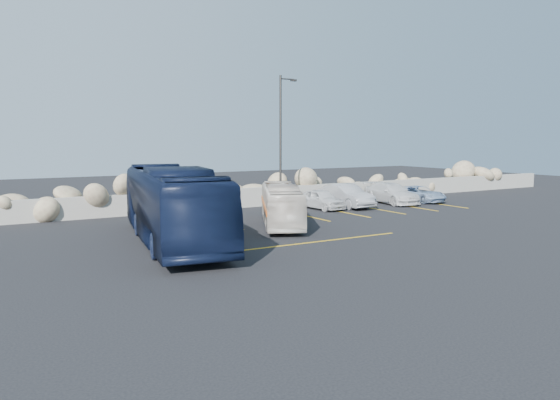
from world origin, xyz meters
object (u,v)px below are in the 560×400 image
vintage_bus (281,205)px  car_a (321,199)px  tour_coach (173,205)px  car_c (392,193)px  car_d (419,194)px  lamppost (281,139)px  car_b (346,196)px

vintage_bus → car_a: (5.24, 4.08, -0.41)m
tour_coach → car_c: size_ratio=2.48×
car_c → car_d: (2.23, -0.28, -0.13)m
tour_coach → car_a: tour_coach is taller
vintage_bus → car_d: bearing=42.7°
car_d → tour_coach: bearing=-168.2°
vintage_bus → tour_coach: size_ratio=0.64×
vintage_bus → car_c: (10.94, 4.12, -0.35)m
lamppost → car_d: (10.40, -0.89, -3.76)m
car_c → car_b: bearing=-173.3°
lamppost → car_a: 4.48m
vintage_bus → car_c: bearing=47.1°
lamppost → tour_coach: size_ratio=0.70×
car_c → tour_coach: bearing=-155.5°
tour_coach → car_d: size_ratio=2.94×
lamppost → vintage_bus: bearing=-120.4°
tour_coach → car_d: (19.39, 5.48, -1.05)m
tour_coach → car_c: 18.12m
car_b → lamppost: bearing=172.2°
car_a → car_d: size_ratio=0.92×
vintage_bus → car_b: 8.20m
tour_coach → car_c: tour_coach is taller
car_b → vintage_bus: bearing=-149.5°
vintage_bus → car_b: bearing=56.2°
car_a → car_c: car_c is taller
vintage_bus → car_d: 13.73m
lamppost → car_d: bearing=-4.9°
tour_coach → car_b: tour_coach is taller
vintage_bus → car_b: size_ratio=1.68×
lamppost → vintage_bus: size_ratio=1.09×
tour_coach → car_b: (13.33, 5.71, -0.87)m
car_c → car_d: 2.25m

